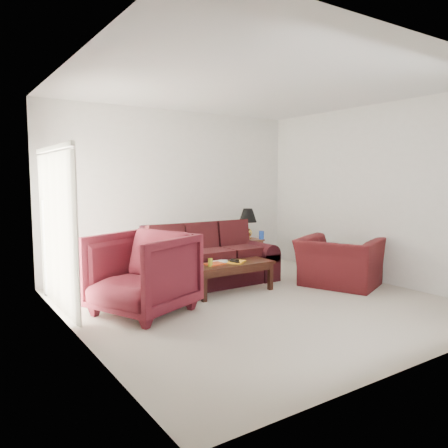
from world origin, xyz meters
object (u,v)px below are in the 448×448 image
object	(u,v)px
sofa	(208,256)
armchair_right	(339,262)
floor_lamp	(51,247)
armchair_left	(142,273)
coffee_table	(229,277)
end_table	(247,252)

from	to	relation	value
sofa	armchair_right	world-z (taller)	sofa
floor_lamp	armchair_right	xyz separation A→B (m)	(4.04, -2.05, -0.33)
armchair_left	coffee_table	world-z (taller)	armchair_left
floor_lamp	armchair_right	world-z (taller)	floor_lamp
armchair_right	coffee_table	world-z (taller)	armchair_right
floor_lamp	armchair_left	bearing A→B (deg)	-64.44
end_table	sofa	bearing A→B (deg)	-148.99
floor_lamp	coffee_table	world-z (taller)	floor_lamp
sofa	armchair_left	world-z (taller)	armchair_left
floor_lamp	coffee_table	bearing A→B (deg)	-29.78
floor_lamp	armchair_right	size ratio (longest dim) A/B	1.19
floor_lamp	coffee_table	size ratio (longest dim) A/B	1.09
sofa	end_table	distance (m)	1.71
armchair_left	floor_lamp	bearing A→B (deg)	-178.36
sofa	armchair_right	distance (m)	2.16
sofa	coffee_table	world-z (taller)	sofa
sofa	end_table	size ratio (longest dim) A/B	4.27
armchair_left	coffee_table	distance (m)	1.61
armchair_right	sofa	bearing A→B (deg)	31.30
armchair_right	coffee_table	bearing A→B (deg)	44.49
floor_lamp	coffee_table	distance (m)	2.73
armchair_left	armchair_right	size ratio (longest dim) A/B	0.96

